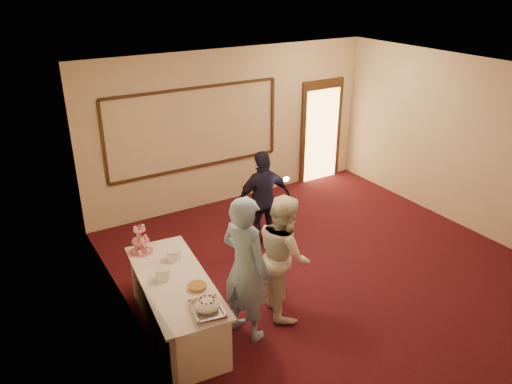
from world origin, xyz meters
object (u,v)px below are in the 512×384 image
woman (284,255)px  plate_stack_b (173,255)px  man (246,268)px  guest (263,200)px  tart (197,287)px  plate_stack_a (163,274)px  pavlova_tray (207,307)px  buffet_table (176,305)px  cupcake_stand (141,241)px

woman → plate_stack_b: bearing=75.2°
man → guest: (1.36, 1.78, -0.12)m
tart → man: (0.58, -0.17, 0.17)m
tart → man: man is taller
plate_stack_a → pavlova_tray: bearing=-78.5°
buffet_table → pavlova_tray: size_ratio=4.19×
plate_stack_a → guest: 2.51m
buffet_table → pavlova_tray: 0.92m
plate_stack_a → buffet_table: bearing=-35.8°
plate_stack_a → woman: size_ratio=0.11×
buffet_table → guest: guest is taller
buffet_table → plate_stack_b: plate_stack_b is taller
cupcake_stand → plate_stack_b: (0.30, -0.42, -0.08)m
cupcake_stand → plate_stack_b: size_ratio=2.34×
buffet_table → plate_stack_a: 0.48m
tart → woman: woman is taller
buffet_table → plate_stack_a: plate_stack_a is taller
cupcake_stand → plate_stack_a: (0.01, -0.77, -0.08)m
cupcake_stand → guest: bearing=10.8°
cupcake_stand → woman: 1.95m
pavlova_tray → plate_stack_a: size_ratio=2.77×
pavlova_tray → plate_stack_b: (0.11, 1.23, 0.01)m
cupcake_stand → man: man is taller
plate_stack_a → tart: 0.49m
tart → guest: (1.94, 1.61, 0.05)m
tart → buffet_table: bearing=115.7°
cupcake_stand → plate_stack_b: 0.52m
pavlova_tray → buffet_table: bearing=94.6°
plate_stack_b → woman: bearing=-31.7°
plate_stack_b → guest: (1.93, 0.85, -0.01)m
plate_stack_b → man: (0.57, -0.93, 0.11)m
buffet_table → plate_stack_b: size_ratio=11.18×
buffet_table → man: size_ratio=1.12×
pavlova_tray → plate_stack_a: pavlova_tray is taller
cupcake_stand → woman: bearing=-37.8°
buffet_table → tart: bearing=-64.3°
plate_stack_a → man: man is taller
plate_stack_b → man: bearing=-58.6°
buffet_table → cupcake_stand: (-0.13, 0.85, 0.54)m
cupcake_stand → guest: guest is taller
man → plate_stack_b: bearing=13.4°
cupcake_stand → woman: woman is taller
tart → guest: bearing=39.7°
tart → man: size_ratio=0.14×
man → cupcake_stand: bearing=14.5°
pavlova_tray → cupcake_stand: size_ratio=1.14×
pavlova_tray → guest: 2.91m
buffet_table → pavlova_tray: (0.06, -0.80, 0.46)m
man → pavlova_tray: bearing=96.2°
plate_stack_a → guest: size_ratio=0.11×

